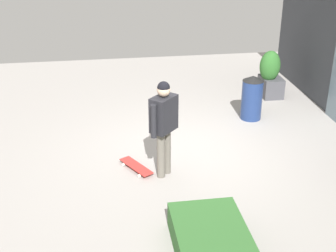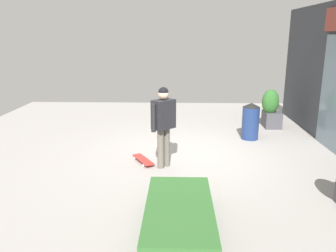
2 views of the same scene
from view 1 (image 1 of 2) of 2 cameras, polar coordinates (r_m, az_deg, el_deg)
The scene contains 5 objects.
ground_plane at distance 8.26m, azimuth 2.40°, elevation -3.26°, with size 12.00×12.00×0.00m, color #9E9993.
skateboarder at distance 7.14m, azimuth -0.53°, elevation 0.74°, with size 0.49×0.48×1.60m.
skateboard at distance 7.71m, azimuth -3.94°, elevation -4.98°, with size 0.72×0.53×0.08m.
planter_box_left at distance 10.81m, azimuth 12.44°, elevation 6.23°, with size 0.60×0.55×1.10m.
trash_bin at distance 9.58m, azimuth 10.29°, elevation 3.49°, with size 0.43×0.43×0.92m.
Camera 1 is at (7.14, -1.44, 3.89)m, focal length 49.52 mm.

